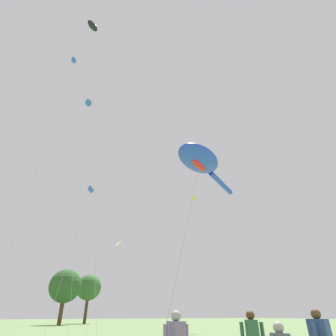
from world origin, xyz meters
TOP-DOWN VIEW (x-y plane):
  - big_show_kite at (5.24, 13.15)m, footprint 11.85×6.50m
  - small_kite_streamer_purple at (-3.36, 19.68)m, footprint 1.92×1.22m
  - small_kite_stunt_black at (-5.79, 18.35)m, footprint 1.70×2.22m
  - small_kite_tiny_distant at (14.40, 26.99)m, footprint 4.11×0.57m
  - small_kite_bird_shape at (-0.52, 25.86)m, footprint 3.04×3.98m
  - small_kite_triangle_green at (-5.17, 13.92)m, footprint 4.63×2.14m
  - small_kite_box_yellow at (2.76, 23.28)m, footprint 3.01×1.57m
  - tree_oak_right at (11.43, 63.19)m, footprint 5.40×5.40m
  - tree_pine_center at (4.78, 55.78)m, footprint 5.98×5.98m

SIDE VIEW (x-z plane):
  - tree_pine_center at x=4.78m, z-range 1.71..11.18m
  - tree_oak_right at x=11.43m, z-range 2.11..11.85m
  - small_kite_box_yellow at x=2.76m, z-range 3.62..11.99m
  - big_show_kite at x=5.24m, z-range 6.12..19.74m
  - small_kite_bird_shape at x=-0.52m, z-range 5.77..20.14m
  - small_kite_tiny_distant at x=14.40m, z-range 6.33..23.11m
  - small_kite_streamer_purple at x=-3.36m, z-range 9.77..30.42m
  - small_kite_stunt_black at x=-5.79m, z-range 10.98..35.00m
  - small_kite_triangle_green at x=-5.17m, z-range 11.53..35.69m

